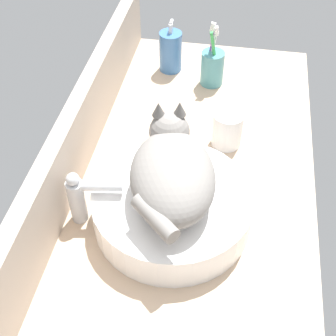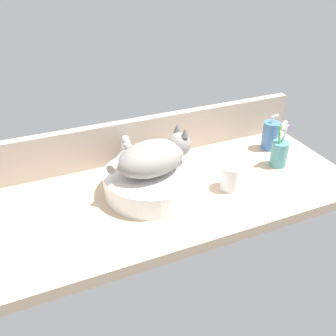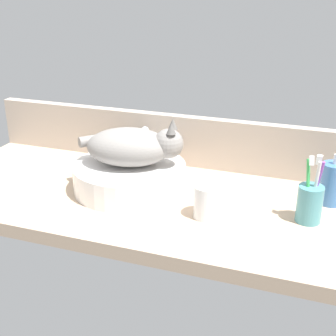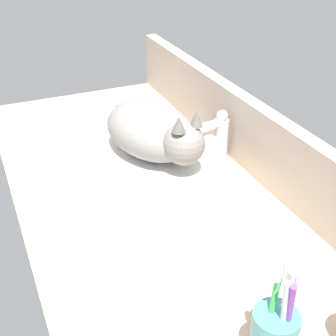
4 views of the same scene
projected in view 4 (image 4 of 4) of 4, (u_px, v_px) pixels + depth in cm
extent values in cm
cube|color=tan|center=(153.00, 205.00, 105.90)|extent=(135.38, 57.76, 4.00)
cube|color=#AD9E8E|center=(259.00, 141.00, 109.83)|extent=(135.38, 3.60, 17.14)
cylinder|color=white|center=(152.00, 167.00, 108.70)|extent=(33.87, 33.87, 8.09)
ellipsoid|color=gray|center=(151.00, 130.00, 103.80)|extent=(28.15, 22.13, 11.00)
sphere|color=gray|center=(184.00, 144.00, 94.85)|extent=(8.80, 8.80, 8.80)
cone|color=#635F5B|center=(196.00, 119.00, 92.51)|extent=(2.80, 2.80, 3.20)
cone|color=#635F5B|center=(179.00, 124.00, 90.26)|extent=(2.80, 2.80, 3.20)
cylinder|color=gray|center=(139.00, 108.00, 112.82)|extent=(9.82, 10.25, 3.20)
cylinder|color=silver|center=(221.00, 140.00, 117.12)|extent=(3.60, 3.60, 11.00)
cylinder|color=silver|center=(205.00, 127.00, 112.32)|extent=(3.62, 10.21, 2.20)
sphere|color=silver|center=(222.00, 115.00, 113.68)|extent=(2.80, 2.80, 2.80)
cylinder|color=white|center=(282.00, 325.00, 63.26)|extent=(1.86, 2.72, 17.02)
cube|color=white|center=(291.00, 278.00, 58.89)|extent=(1.34, 1.05, 2.54)
cylinder|color=purple|center=(287.00, 324.00, 63.32)|extent=(3.03, 3.01, 16.96)
cube|color=white|center=(296.00, 278.00, 58.95)|extent=(1.50, 1.09, 2.61)
cylinder|color=green|center=(270.00, 318.00, 64.20)|extent=(2.70, 3.66, 16.92)
cube|color=white|center=(277.00, 272.00, 59.83)|extent=(1.46, 1.18, 2.61)
cylinder|color=white|center=(159.00, 245.00, 83.96)|extent=(7.56, 7.56, 9.25)
cylinder|color=silver|center=(159.00, 255.00, 85.22)|extent=(6.65, 6.65, 4.32)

